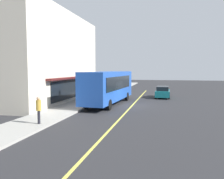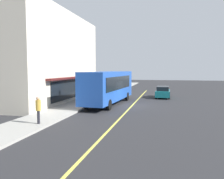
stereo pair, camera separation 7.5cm
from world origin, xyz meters
The scene contains 9 objects.
ground centered at (0.00, 0.00, 0.00)m, with size 120.00×120.00×0.00m, color #28282B.
sidewalk centered at (0.00, 5.62, 0.07)m, with size 80.00×3.13×0.15m, color #9E9B93.
lane_centre_stripe centered at (0.00, 0.00, 0.00)m, with size 36.00×0.16×0.01m, color #D8D14C.
storefront_building centered at (1.63, 12.99, 5.09)m, with size 18.14×12.22×10.18m.
bus centered at (0.46, 2.57, 1.99)m, with size 11.28×3.29×3.50m.
traffic_light centered at (-2.37, 4.71, 2.53)m, with size 0.30×0.52×3.20m.
car_teal centered at (7.67, -2.98, 0.74)m, with size 4.32×1.91×1.52m.
pedestrian_by_curb centered at (-1.42, 4.94, 1.09)m, with size 0.34×0.34×1.58m.
pedestrian_mid_block centered at (-10.07, 4.79, 1.25)m, with size 0.34×0.34×1.82m.
Camera 2 is at (-23.91, -3.41, 3.74)m, focal length 37.76 mm.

